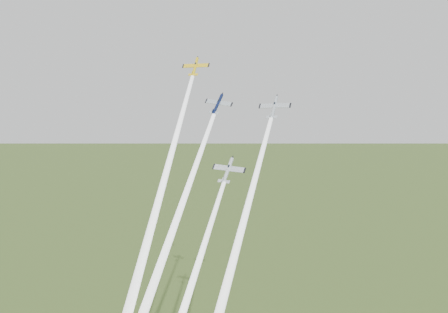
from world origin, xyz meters
TOP-DOWN VIEW (x-y plane):
  - plane_yellow at (-14.22, 6.15)m, footprint 8.24×6.53m
  - smoke_trail_yellow at (-10.81, -15.80)m, footprint 8.62×41.94m
  - plane_navy at (-4.36, -0.52)m, footprint 7.96×5.47m
  - smoke_trail_navy at (-4.54, -21.29)m, footprint 2.53×39.25m
  - plane_silver_right at (9.13, 2.22)m, footprint 8.33×6.16m
  - smoke_trail_silver_right at (9.82, -18.06)m, footprint 3.48×38.31m
  - plane_silver_low at (1.28, -6.55)m, footprint 8.65×6.21m
  - smoke_trail_silver_low at (1.29, -25.89)m, footprint 2.21×36.36m

SIDE VIEW (x-z plane):
  - smoke_trail_silver_low at x=1.29m, z-range 42.71..87.13m
  - smoke_trail_silver_right at x=9.82m, z-range 54.70..101.47m
  - smoke_trail_navy at x=-4.54m, z-range 54.11..102.10m
  - smoke_trail_yellow at x=-10.81m, z-range 59.70..111.26m
  - plane_silver_low at x=1.28m, z-range 85.12..92.76m
  - plane_silver_right at x=9.13m, z-range 99.68..106.89m
  - plane_navy at x=-4.36m, z-range 100.36..107.46m
  - plane_yellow at x=-14.22m, z-range 109.77..116.36m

